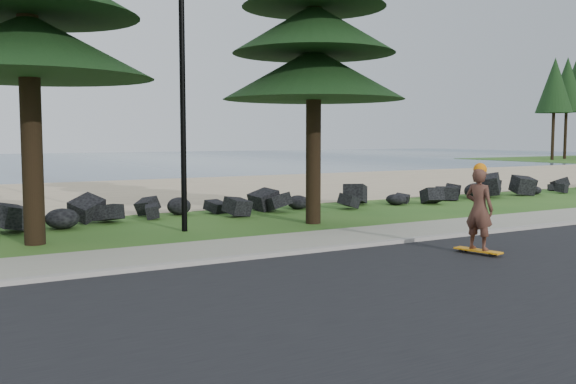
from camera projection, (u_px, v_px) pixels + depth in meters
name	position (u px, v px, depth m)	size (l,w,h in m)	color
ground	(242.00, 251.00, 13.04)	(160.00, 160.00, 0.00)	#2A5C1C
road	(380.00, 299.00, 9.16)	(160.00, 7.00, 0.02)	black
kerb	(262.00, 256.00, 12.26)	(160.00, 0.20, 0.10)	#A8A097
sidewalk	(238.00, 248.00, 13.21)	(160.00, 2.00, 0.08)	gray
beach_sand	(81.00, 195.00, 25.52)	(160.00, 15.00, 0.01)	tan
seawall_boulders	(153.00, 220.00, 17.86)	(60.00, 2.40, 1.10)	black
lamp_post	(182.00, 61.00, 15.43)	(0.25, 0.14, 8.14)	black
skateboarder	(479.00, 209.00, 12.53)	(0.50, 0.99, 1.80)	orange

